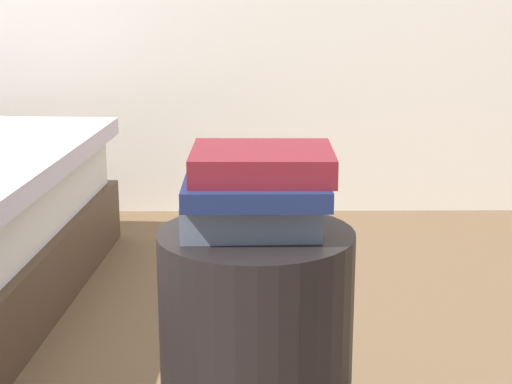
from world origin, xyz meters
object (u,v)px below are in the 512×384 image
Objects in this scene: book_maroon at (262,163)px; book_navy at (256,189)px; side_table at (256,373)px; book_slate at (250,213)px.

book_navy is at bearing -119.66° from book_maroon.
book_navy reaches higher than side_table.
side_table is 2.26× the size of book_slate.
book_maroon is at bearing 59.60° from book_navy.
book_slate is 0.05m from book_navy.
side_table is 0.38m from book_maroon.
book_slate is (-0.01, 0.01, 0.29)m from side_table.
book_navy is (0.01, -0.02, 0.05)m from book_slate.
book_maroon is (0.02, -0.00, 0.09)m from book_slate.
book_maroon reaches higher than side_table.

